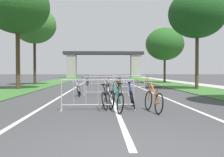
% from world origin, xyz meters
% --- Properties ---
extents(ground_plane, '(300.00, 300.00, 0.00)m').
position_xyz_m(ground_plane, '(0.00, 0.00, 0.00)').
color(ground_plane, '#3D3D3F').
extents(grass_verge_left, '(3.36, 70.07, 0.05)m').
position_xyz_m(grass_verge_left, '(-6.59, 28.66, 0.03)').
color(grass_verge_left, '#386B2D').
rests_on(grass_verge_left, ground).
extents(grass_verge_right, '(3.36, 70.07, 0.05)m').
position_xyz_m(grass_verge_right, '(6.59, 28.66, 0.03)').
color(grass_verge_right, '#386B2D').
rests_on(grass_verge_right, ground).
extents(sidewalk_path_right, '(1.99, 70.07, 0.08)m').
position_xyz_m(sidewalk_path_right, '(9.26, 28.66, 0.04)').
color(sidewalk_path_right, '#ADA89E').
rests_on(sidewalk_path_right, ground).
extents(lane_stripe_center, '(0.14, 40.54, 0.01)m').
position_xyz_m(lane_stripe_center, '(0.00, 20.27, 0.00)').
color(lane_stripe_center, silver).
rests_on(lane_stripe_center, ground).
extents(lane_stripe_right_lane, '(0.14, 40.54, 0.01)m').
position_xyz_m(lane_stripe_right_lane, '(2.70, 20.27, 0.00)').
color(lane_stripe_right_lane, silver).
rests_on(lane_stripe_right_lane, ground).
extents(lane_stripe_left_lane, '(0.14, 40.54, 0.01)m').
position_xyz_m(lane_stripe_left_lane, '(-2.70, 20.27, 0.00)').
color(lane_stripe_left_lane, silver).
rests_on(lane_stripe_left_lane, ground).
extents(overpass_bridge, '(18.69, 2.86, 6.07)m').
position_xyz_m(overpass_bridge, '(0.00, 57.91, 3.90)').
color(overpass_bridge, '#2D2D30').
rests_on(overpass_bridge, ground).
extents(tree_left_oak_near, '(4.71, 4.71, 8.15)m').
position_xyz_m(tree_left_oak_near, '(-6.70, 15.65, 6.13)').
color(tree_left_oak_near, '#4C3823').
rests_on(tree_left_oak_near, ground).
extents(tree_left_maple_mid, '(4.36, 4.36, 7.91)m').
position_xyz_m(tree_left_maple_mid, '(-7.28, 22.91, 6.04)').
color(tree_left_maple_mid, '#3D2D1E').
rests_on(tree_left_maple_mid, ground).
extents(tree_right_pine_far, '(4.26, 4.26, 7.46)m').
position_xyz_m(tree_right_pine_far, '(6.61, 15.25, 5.63)').
color(tree_right_pine_far, '#4C3823').
rests_on(tree_right_pine_far, ground).
extents(tree_right_oak_mid, '(4.52, 4.52, 6.55)m').
position_xyz_m(tree_right_oak_mid, '(7.00, 26.95, 4.62)').
color(tree_right_oak_mid, '#3D2D1E').
rests_on(tree_right_oak_mid, ground).
extents(crowd_barrier_nearest, '(2.57, 0.56, 1.05)m').
position_xyz_m(crowd_barrier_nearest, '(-0.64, 4.87, 0.52)').
color(crowd_barrier_nearest, '#ADADB2').
rests_on(crowd_barrier_nearest, ground).
extents(crowd_barrier_second, '(2.56, 0.51, 1.05)m').
position_xyz_m(crowd_barrier_second, '(-0.23, 10.52, 0.52)').
color(crowd_barrier_second, '#ADADB2').
rests_on(crowd_barrier_second, ground).
extents(crowd_barrier_third, '(2.56, 0.50, 1.05)m').
position_xyz_m(crowd_barrier_third, '(1.62, 16.17, 0.52)').
color(crowd_barrier_third, '#ADADB2').
rests_on(crowd_barrier_third, ground).
extents(crowd_barrier_fourth, '(2.56, 0.54, 1.05)m').
position_xyz_m(crowd_barrier_fourth, '(-0.48, 21.82, 0.52)').
color(crowd_barrier_fourth, '#ADADB2').
rests_on(crowd_barrier_fourth, ground).
extents(bicycle_black_0, '(0.57, 1.73, 0.94)m').
position_xyz_m(bicycle_black_0, '(-0.29, 5.27, 0.37)').
color(bicycle_black_0, black).
rests_on(bicycle_black_0, ground).
extents(bicycle_orange_1, '(0.66, 1.66, 0.92)m').
position_xyz_m(bicycle_orange_1, '(0.38, 10.91, 0.36)').
color(bicycle_orange_1, black).
rests_on(bicycle_orange_1, ground).
extents(bicycle_yellow_2, '(0.47, 1.61, 0.95)m').
position_xyz_m(bicycle_yellow_2, '(3.08, 16.64, 0.36)').
color(bicycle_yellow_2, black).
rests_on(bicycle_yellow_2, ground).
extents(bicycle_purple_3, '(0.52, 1.59, 0.94)m').
position_xyz_m(bicycle_purple_3, '(-1.89, 21.29, 0.35)').
color(bicycle_purple_3, black).
rests_on(bicycle_purple_3, ground).
extents(bicycle_blue_4, '(0.53, 1.68, 1.01)m').
position_xyz_m(bicycle_blue_4, '(0.59, 5.40, 0.37)').
color(bicycle_blue_4, black).
rests_on(bicycle_blue_4, ground).
extents(bicycle_green_5, '(0.50, 1.73, 0.94)m').
position_xyz_m(bicycle_green_5, '(0.74, 16.65, 0.38)').
color(bicycle_green_5, black).
rests_on(bicycle_green_5, ground).
extents(bicycle_red_6, '(0.42, 1.61, 0.94)m').
position_xyz_m(bicycle_red_6, '(-0.21, 11.03, 0.36)').
color(bicycle_red_6, black).
rests_on(bicycle_red_6, ground).
extents(bicycle_white_7, '(0.46, 1.61, 0.91)m').
position_xyz_m(bicycle_white_7, '(-1.74, 10.03, 0.35)').
color(bicycle_white_7, black).
rests_on(bicycle_white_7, ground).
extents(bicycle_silver_8, '(0.61, 1.70, 0.96)m').
position_xyz_m(bicycle_silver_8, '(0.03, 16.66, 0.35)').
color(bicycle_silver_8, black).
rests_on(bicycle_silver_8, ground).
extents(bicycle_teal_9, '(0.52, 1.68, 1.00)m').
position_xyz_m(bicycle_teal_9, '(-0.04, 4.46, 0.38)').
color(bicycle_teal_9, black).
rests_on(bicycle_teal_9, ground).
extents(bicycle_black_10, '(0.63, 1.63, 1.02)m').
position_xyz_m(bicycle_black_10, '(1.22, 21.32, 0.39)').
color(bicycle_black_10, black).
rests_on(bicycle_black_10, ground).
extents(bicycle_orange_11, '(0.51, 1.63, 0.98)m').
position_xyz_m(bicycle_orange_11, '(1.18, 4.33, 0.38)').
color(bicycle_orange_11, black).
rests_on(bicycle_orange_11, ground).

